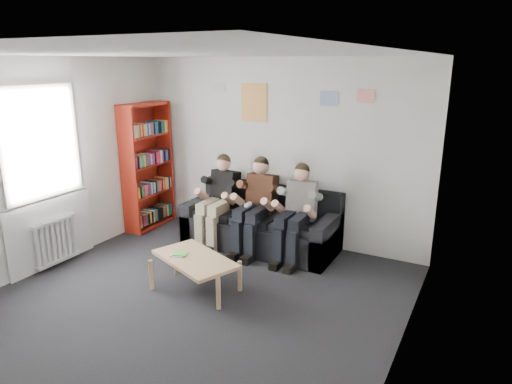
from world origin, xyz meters
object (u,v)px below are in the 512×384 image
(sofa, at_px, (262,226))
(person_left, at_px, (218,201))
(person_middle, at_px, (255,206))
(coffee_table, at_px, (195,262))
(bookshelf, at_px, (148,166))
(person_right, at_px, (296,214))

(sofa, distance_m, person_left, 0.74)
(person_left, distance_m, person_middle, 0.62)
(sofa, relative_size, coffee_table, 2.13)
(sofa, height_order, bookshelf, bookshelf)
(bookshelf, bearing_deg, coffee_table, -41.04)
(coffee_table, distance_m, person_middle, 1.41)
(person_left, relative_size, person_middle, 0.98)
(bookshelf, bearing_deg, person_right, -6.03)
(coffee_table, relative_size, person_right, 0.79)
(person_left, relative_size, person_right, 1.01)
(sofa, relative_size, person_right, 1.69)
(person_left, bearing_deg, coffee_table, -62.09)
(sofa, bearing_deg, person_left, -162.01)
(sofa, bearing_deg, person_middle, -90.00)
(person_left, distance_m, person_right, 1.24)
(sofa, distance_m, person_right, 0.74)
(coffee_table, bearing_deg, person_middle, 87.42)
(sofa, relative_size, bookshelf, 1.10)
(sofa, height_order, person_left, person_left)
(person_left, bearing_deg, person_right, 5.86)
(person_left, xyz_separation_m, person_middle, (0.62, -0.00, 0.01))
(coffee_table, distance_m, person_left, 1.52)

